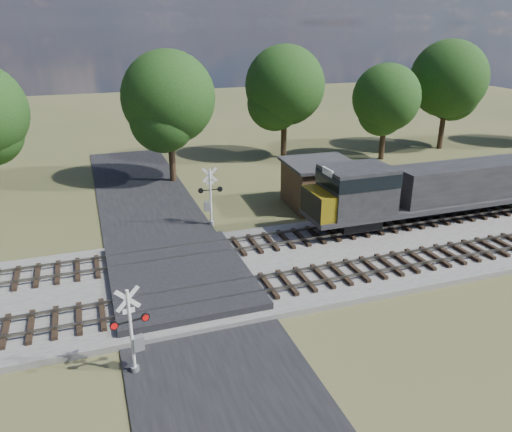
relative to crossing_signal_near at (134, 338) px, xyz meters
name	(u,v)px	position (x,y,z in m)	size (l,w,h in m)	color
ground	(182,287)	(2.96, 6.05, -1.56)	(160.00, 160.00, 0.00)	#454B28
ballast_bed	(350,253)	(12.96, 6.55, -1.41)	(140.00, 10.00, 0.30)	gray
road	(182,286)	(2.96, 6.05, -1.52)	(7.00, 60.00, 0.08)	black
crossing_panel	(180,277)	(2.96, 6.55, -1.24)	(7.00, 9.00, 0.62)	#262628
track_near	(252,288)	(6.08, 4.05, -1.14)	(140.00, 2.60, 0.33)	black
track_far	(224,248)	(6.08, 9.05, -1.14)	(140.00, 2.60, 0.33)	black
crossing_signal_near	(134,338)	(0.00, 0.00, 0.00)	(1.50, 0.37, 3.74)	silver
crossing_signal_far	(210,202)	(6.42, 13.69, 0.11)	(1.62, 0.36, 4.01)	silver
equipment_shed	(319,184)	(14.95, 14.79, 0.14)	(5.15, 5.15, 3.34)	#4B3220
treeline	(243,95)	(12.71, 26.02, 5.14)	(82.34, 11.98, 11.22)	black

